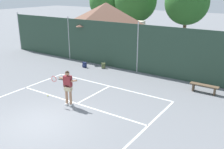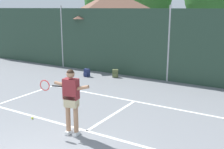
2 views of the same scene
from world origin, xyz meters
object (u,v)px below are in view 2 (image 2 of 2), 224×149
at_px(tennis_player, 71,96).
at_px(backpack_olive, 115,74).
at_px(tennis_ball, 32,118).
at_px(backpack_navy, 87,73).

relative_size(tennis_player, backpack_olive, 4.01).
height_order(tennis_player, backpack_olive, tennis_player).
xyz_separation_m(tennis_player, tennis_ball, (-1.78, 0.20, -1.08)).
height_order(backpack_navy, backpack_olive, same).
bearing_deg(backpack_navy, tennis_ball, -71.39).
bearing_deg(tennis_player, backpack_navy, 122.68).
relative_size(tennis_ball, backpack_navy, 0.14).
distance_m(backpack_navy, backpack_olive, 1.46).
height_order(tennis_ball, backpack_navy, backpack_navy).
xyz_separation_m(backpack_navy, backpack_olive, (1.32, 0.62, 0.00)).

